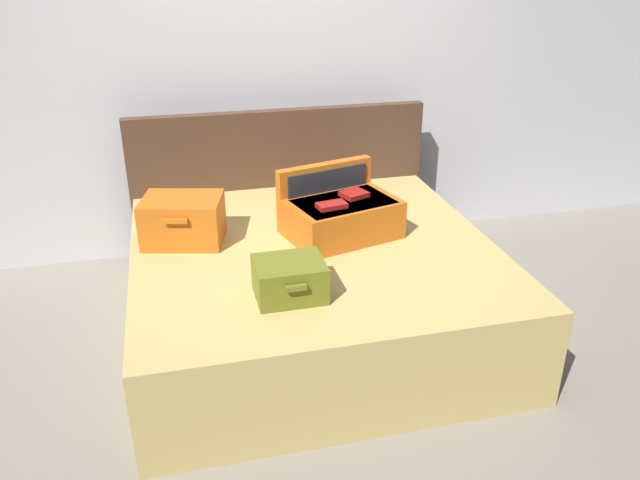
{
  "coord_description": "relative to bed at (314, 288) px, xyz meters",
  "views": [
    {
      "loc": [
        -0.7,
        -2.57,
        2.0
      ],
      "look_at": [
        0.0,
        0.26,
        0.62
      ],
      "focal_mm": 35.31,
      "sensor_mm": 36.0,
      "label": 1
    }
  ],
  "objects": [
    {
      "name": "hard_case_medium",
      "position": [
        -0.67,
        0.23,
        0.39
      ],
      "size": [
        0.48,
        0.4,
        0.25
      ],
      "rotation": [
        0.0,
        0.0,
        -0.24
      ],
      "color": "#D16619",
      "rests_on": "bed"
    },
    {
      "name": "ground_plane",
      "position": [
        0.0,
        -0.4,
        -0.26
      ],
      "size": [
        12.0,
        12.0,
        0.0
      ],
      "primitive_type": "plane",
      "color": "gray"
    },
    {
      "name": "bed",
      "position": [
        0.0,
        0.0,
        0.0
      ],
      "size": [
        1.93,
        1.88,
        0.52
      ],
      "primitive_type": "cube",
      "color": "tan",
      "rests_on": "ground"
    },
    {
      "name": "back_wall",
      "position": [
        0.0,
        1.25,
        1.04
      ],
      "size": [
        8.0,
        0.1,
        2.6
      ],
      "primitive_type": "cube",
      "color": "silver",
      "rests_on": "ground"
    },
    {
      "name": "hard_case_large",
      "position": [
        0.18,
        0.11,
        0.39
      ],
      "size": [
        0.68,
        0.56,
        0.37
      ],
      "rotation": [
        0.0,
        0.0,
        0.26
      ],
      "color": "#D16619",
      "rests_on": "bed"
    },
    {
      "name": "hard_case_small",
      "position": [
        -0.23,
        -0.49,
        0.35
      ],
      "size": [
        0.32,
        0.29,
        0.18
      ],
      "rotation": [
        0.0,
        0.0,
        0.01
      ],
      "color": "olive",
      "rests_on": "bed"
    },
    {
      "name": "pillow_near_headboard",
      "position": [
        0.17,
        0.52,
        0.34
      ],
      "size": [
        0.45,
        0.31,
        0.17
      ],
      "primitive_type": "ellipsoid",
      "rotation": [
        0.0,
        0.0,
        0.12
      ],
      "color": "maroon",
      "rests_on": "bed"
    },
    {
      "name": "headboard",
      "position": [
        0.0,
        0.98,
        0.26
      ],
      "size": [
        1.97,
        0.08,
        1.03
      ],
      "primitive_type": "cube",
      "color": "#4C3323",
      "rests_on": "ground"
    }
  ]
}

